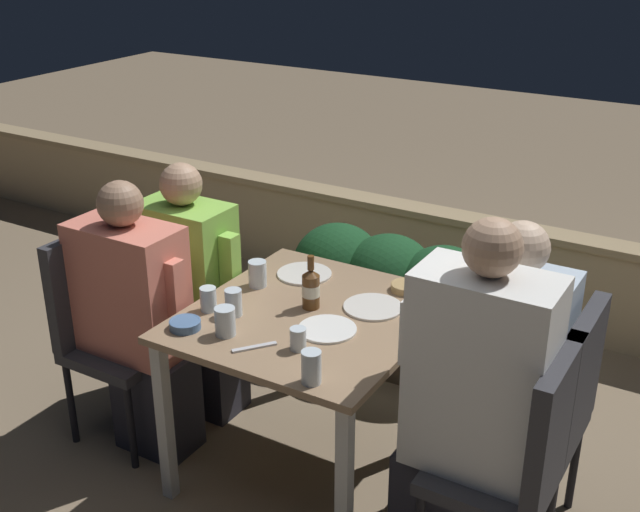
{
  "coord_description": "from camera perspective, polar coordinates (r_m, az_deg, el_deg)",
  "views": [
    {
      "loc": [
        1.47,
        -2.41,
        2.23
      ],
      "look_at": [
        0.0,
        0.07,
        0.97
      ],
      "focal_mm": 45.0,
      "sensor_mm": 36.0,
      "label": 1
    }
  ],
  "objects": [
    {
      "name": "person_green_blouse",
      "position": [
        3.75,
        -8.93,
        -2.46
      ],
      "size": [
        0.5,
        0.26,
        1.22
      ],
      "color": "#282833",
      "rests_on": "ground_plane"
    },
    {
      "name": "glass_cup_1",
      "position": [
        2.72,
        -0.62,
        -7.91
      ],
      "size": [
        0.07,
        0.07,
        0.12
      ],
      "color": "silver",
      "rests_on": "dining_table"
    },
    {
      "name": "chair_right_far",
      "position": [
        3.09,
        16.17,
        -10.07
      ],
      "size": [
        0.42,
        0.42,
        0.96
      ],
      "color": "#333338",
      "rests_on": "ground_plane"
    },
    {
      "name": "bowl_0",
      "position": [
        3.39,
        6.14,
        -2.17
      ],
      "size": [
        0.13,
        0.13,
        0.03
      ],
      "color": "tan",
      "rests_on": "dining_table"
    },
    {
      "name": "beer_bottle",
      "position": [
        3.2,
        -0.65,
        -2.29
      ],
      "size": [
        0.07,
        0.07,
        0.23
      ],
      "color": "brown",
      "rests_on": "dining_table"
    },
    {
      "name": "planter_hedge",
      "position": [
        4.16,
        4.89,
        -2.74
      ],
      "size": [
        1.09,
        0.47,
        0.72
      ],
      "color": "brown",
      "rests_on": "ground_plane"
    },
    {
      "name": "glass_cup_0",
      "position": [
        3.4,
        -4.47,
        -1.26
      ],
      "size": [
        0.08,
        0.08,
        0.11
      ],
      "color": "silver",
      "rests_on": "dining_table"
    },
    {
      "name": "chair_left_near",
      "position": [
        3.67,
        -15.09,
        -4.31
      ],
      "size": [
        0.42,
        0.42,
        0.96
      ],
      "color": "#333338",
      "rests_on": "ground_plane"
    },
    {
      "name": "glass_cup_2",
      "position": [
        3.17,
        -6.17,
        -3.31
      ],
      "size": [
        0.07,
        0.07,
        0.11
      ],
      "color": "silver",
      "rests_on": "dining_table"
    },
    {
      "name": "glass_cup_4",
      "position": [
        3.22,
        -7.95,
        -3.06
      ],
      "size": [
        0.07,
        0.07,
        0.1
      ],
      "color": "silver",
      "rests_on": "dining_table"
    },
    {
      "name": "person_blue_shirt",
      "position": [
        3.1,
        12.67,
        -8.26
      ],
      "size": [
        0.49,
        0.26,
        1.25
      ],
      "color": "#282833",
      "rests_on": "ground_plane"
    },
    {
      "name": "glass_cup_5",
      "position": [
        3.03,
        -6.76,
        -4.64
      ],
      "size": [
        0.08,
        0.08,
        0.11
      ],
      "color": "silver",
      "rests_on": "dining_table"
    },
    {
      "name": "glass_cup_3",
      "position": [
        2.92,
        -1.57,
        -5.91
      ],
      "size": [
        0.06,
        0.06,
        0.09
      ],
      "color": "silver",
      "rests_on": "dining_table"
    },
    {
      "name": "ground_plane",
      "position": [
        3.6,
        -0.63,
        -14.78
      ],
      "size": [
        16.0,
        16.0,
        0.0
      ],
      "primitive_type": "plane",
      "color": "#847056"
    },
    {
      "name": "fork_0",
      "position": [
        2.96,
        -4.69,
        -6.48
      ],
      "size": [
        0.12,
        0.15,
        0.01
      ],
      "color": "silver",
      "rests_on": "dining_table"
    },
    {
      "name": "chair_left_far",
      "position": [
        3.89,
        -11.24,
        -2.29
      ],
      "size": [
        0.42,
        0.42,
        0.96
      ],
      "color": "#333338",
      "rests_on": "ground_plane"
    },
    {
      "name": "chair_right_near",
      "position": [
        2.82,
        14.26,
        -13.45
      ],
      "size": [
        0.42,
        0.42,
        0.96
      ],
      "color": "#333338",
      "rests_on": "ground_plane"
    },
    {
      "name": "plate_2",
      "position": [
        3.51,
        -1.12,
        -1.27
      ],
      "size": [
        0.24,
        0.24,
        0.01
      ],
      "color": "silver",
      "rests_on": "dining_table"
    },
    {
      "name": "dining_table",
      "position": [
        3.23,
        -0.68,
        -5.56
      ],
      "size": [
        0.91,
        0.99,
        0.75
      ],
      "color": "#937556",
      "rests_on": "ground_plane"
    },
    {
      "name": "plate_1",
      "position": [
        3.06,
        0.52,
        -5.22
      ],
      "size": [
        0.23,
        0.23,
        0.01
      ],
      "color": "white",
      "rests_on": "dining_table"
    },
    {
      "name": "plate_0",
      "position": [
        3.23,
        3.79,
        -3.64
      ],
      "size": [
        0.24,
        0.24,
        0.01
      ],
      "color": "silver",
      "rests_on": "dining_table"
    },
    {
      "name": "person_white_polo",
      "position": [
        2.8,
        10.56,
        -10.45
      ],
      "size": [
        0.52,
        0.26,
        1.37
      ],
      "color": "#282833",
      "rests_on": "ground_plane"
    },
    {
      "name": "bowl_1",
      "position": [
        3.11,
        -9.57,
        -4.78
      ],
      "size": [
        0.12,
        0.12,
        0.03
      ],
      "color": "#4C709E",
      "rests_on": "dining_table"
    },
    {
      "name": "parapet_wall",
      "position": [
        4.83,
        10.26,
        -0.45
      ],
      "size": [
        9.0,
        0.18,
        0.59
      ],
      "color": "tan",
      "rests_on": "ground_plane"
    },
    {
      "name": "person_coral_top",
      "position": [
        3.52,
        -12.8,
        -4.5
      ],
      "size": [
        0.52,
        0.26,
        1.23
      ],
      "color": "#282833",
      "rests_on": "ground_plane"
    }
  ]
}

